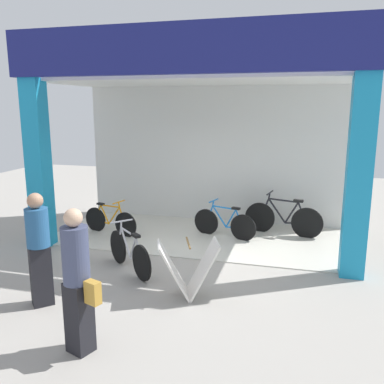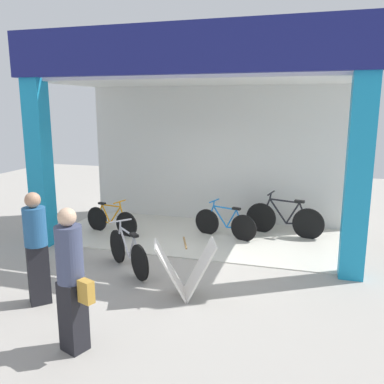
{
  "view_description": "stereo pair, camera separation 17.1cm",
  "coord_description": "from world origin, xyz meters",
  "px_view_note": "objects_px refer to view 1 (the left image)",
  "views": [
    {
      "loc": [
        2.09,
        -7.03,
        2.85
      ],
      "look_at": [
        0.0,
        0.69,
        1.15
      ],
      "focal_mm": 38.27,
      "sensor_mm": 36.0,
      "label": 1
    },
    {
      "loc": [
        2.25,
        -6.99,
        2.85
      ],
      "look_at": [
        0.0,
        0.69,
        1.15
      ],
      "focal_mm": 38.27,
      "sensor_mm": 36.0,
      "label": 2
    }
  ],
  "objects_px": {
    "sandwich_board_sign": "(188,269)",
    "pedestrian_0": "(39,248)",
    "bicycle_inside_0": "(283,219)",
    "bicycle_inside_1": "(224,223)",
    "bicycle_inside_2": "(110,221)",
    "pedestrian_3": "(78,281)",
    "bicycle_parked_0": "(129,253)"
  },
  "relations": [
    {
      "from": "pedestrian_0",
      "to": "bicycle_inside_2",
      "type": "bearing_deg",
      "value": 99.22
    },
    {
      "from": "sandwich_board_sign",
      "to": "bicycle_parked_0",
      "type": "bearing_deg",
      "value": 152.37
    },
    {
      "from": "bicycle_inside_1",
      "to": "bicycle_inside_2",
      "type": "distance_m",
      "value": 2.56
    },
    {
      "from": "sandwich_board_sign",
      "to": "pedestrian_0",
      "type": "height_order",
      "value": "pedestrian_0"
    },
    {
      "from": "bicycle_inside_1",
      "to": "pedestrian_3",
      "type": "relative_size",
      "value": 0.83
    },
    {
      "from": "bicycle_inside_0",
      "to": "pedestrian_3",
      "type": "height_order",
      "value": "pedestrian_3"
    },
    {
      "from": "bicycle_parked_0",
      "to": "sandwich_board_sign",
      "type": "height_order",
      "value": "sandwich_board_sign"
    },
    {
      "from": "bicycle_inside_1",
      "to": "bicycle_parked_0",
      "type": "relative_size",
      "value": 1.2
    },
    {
      "from": "bicycle_inside_2",
      "to": "bicycle_parked_0",
      "type": "relative_size",
      "value": 1.16
    },
    {
      "from": "bicycle_inside_1",
      "to": "bicycle_parked_0",
      "type": "bearing_deg",
      "value": -119.03
    },
    {
      "from": "bicycle_inside_0",
      "to": "pedestrian_3",
      "type": "bearing_deg",
      "value": -112.0
    },
    {
      "from": "bicycle_inside_1",
      "to": "pedestrian_0",
      "type": "xyz_separation_m",
      "value": [
        -1.99,
        -3.71,
        0.53
      ]
    },
    {
      "from": "bicycle_inside_1",
      "to": "bicycle_inside_2",
      "type": "xyz_separation_m",
      "value": [
        -2.52,
        -0.43,
        -0.01
      ]
    },
    {
      "from": "sandwich_board_sign",
      "to": "pedestrian_3",
      "type": "xyz_separation_m",
      "value": [
        -0.84,
        -1.7,
        0.45
      ]
    },
    {
      "from": "bicycle_inside_1",
      "to": "pedestrian_0",
      "type": "height_order",
      "value": "pedestrian_0"
    },
    {
      "from": "sandwich_board_sign",
      "to": "pedestrian_3",
      "type": "distance_m",
      "value": 1.95
    },
    {
      "from": "bicycle_inside_0",
      "to": "pedestrian_0",
      "type": "relative_size",
      "value": 1.03
    },
    {
      "from": "sandwich_board_sign",
      "to": "pedestrian_3",
      "type": "relative_size",
      "value": 0.59
    },
    {
      "from": "pedestrian_3",
      "to": "bicycle_inside_0",
      "type": "bearing_deg",
      "value": 68.0
    },
    {
      "from": "bicycle_inside_2",
      "to": "pedestrian_0",
      "type": "relative_size",
      "value": 0.84
    },
    {
      "from": "bicycle_inside_0",
      "to": "pedestrian_0",
      "type": "bearing_deg",
      "value": -127.3
    },
    {
      "from": "bicycle_inside_1",
      "to": "bicycle_inside_2",
      "type": "bearing_deg",
      "value": -170.35
    },
    {
      "from": "bicycle_inside_0",
      "to": "pedestrian_0",
      "type": "height_order",
      "value": "pedestrian_0"
    },
    {
      "from": "bicycle_inside_0",
      "to": "pedestrian_0",
      "type": "distance_m",
      "value": 5.34
    },
    {
      "from": "bicycle_inside_1",
      "to": "sandwich_board_sign",
      "type": "height_order",
      "value": "sandwich_board_sign"
    },
    {
      "from": "bicycle_inside_1",
      "to": "sandwich_board_sign",
      "type": "xyz_separation_m",
      "value": [
        -0.01,
        -2.92,
        0.11
      ]
    },
    {
      "from": "pedestrian_0",
      "to": "bicycle_inside_1",
      "type": "bearing_deg",
      "value": 61.77
    },
    {
      "from": "bicycle_inside_0",
      "to": "sandwich_board_sign",
      "type": "xyz_separation_m",
      "value": [
        -1.23,
        -3.43,
        0.05
      ]
    },
    {
      "from": "sandwich_board_sign",
      "to": "pedestrian_0",
      "type": "distance_m",
      "value": 2.18
    },
    {
      "from": "bicycle_inside_0",
      "to": "bicycle_inside_2",
      "type": "distance_m",
      "value": 3.87
    },
    {
      "from": "bicycle_inside_2",
      "to": "pedestrian_3",
      "type": "relative_size",
      "value": 0.8
    },
    {
      "from": "bicycle_inside_1",
      "to": "bicycle_parked_0",
      "type": "height_order",
      "value": "bicycle_parked_0"
    }
  ]
}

